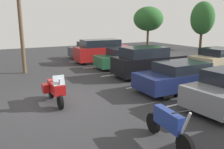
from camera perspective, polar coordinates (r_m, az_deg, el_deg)
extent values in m
cube|color=#2D2D30|center=(10.20, -12.22, -6.96)|extent=(44.00, 44.00, 0.10)
cylinder|color=black|center=(9.34, -12.62, -6.51)|extent=(0.62, 0.13, 0.62)
cylinder|color=black|center=(10.75, -14.79, -4.02)|extent=(0.62, 0.13, 0.62)
cube|color=#A51414|center=(9.93, -13.91, -2.97)|extent=(1.15, 0.38, 0.44)
cylinder|color=#B2B2B7|center=(9.33, -12.94, -3.94)|extent=(0.50, 0.08, 1.09)
cylinder|color=black|center=(9.29, -13.19, -1.45)|extent=(0.05, 0.62, 0.04)
cube|color=#A51414|center=(9.30, -12.92, -3.72)|extent=(0.45, 0.44, 0.40)
cube|color=#B2C1CC|center=(9.14, -12.96, -1.41)|extent=(0.17, 0.44, 0.39)
cube|color=#A51414|center=(10.35, -12.64, -2.84)|extent=(0.44, 0.25, 0.36)
cube|color=#A51414|center=(10.21, -16.08, -3.25)|extent=(0.44, 0.25, 0.36)
cylinder|color=black|center=(6.35, 17.50, -16.57)|extent=(0.63, 0.19, 0.62)
cylinder|color=black|center=(7.42, 10.07, -11.64)|extent=(0.63, 0.19, 0.62)
cube|color=navy|center=(6.68, 13.65, -10.64)|extent=(1.14, 0.37, 0.50)
cylinder|color=#B2B2B7|center=(6.24, 17.05, -12.87)|extent=(0.50, 0.13, 1.10)
cylinder|color=black|center=(6.12, 16.87, -8.72)|extent=(0.11, 0.62, 0.04)
cube|color=silver|center=(23.60, -6.76, 4.69)|extent=(0.12, 5.18, 0.01)
cube|color=silver|center=(20.89, -3.64, 3.68)|extent=(0.12, 5.18, 0.01)
cube|color=silver|center=(18.26, 0.37, 2.35)|extent=(0.12, 5.18, 0.01)
cube|color=silver|center=(15.76, 5.68, 0.57)|extent=(0.12, 5.18, 0.01)
cube|color=silver|center=(13.47, 12.89, -1.85)|extent=(0.12, 5.18, 0.01)
cube|color=silver|center=(11.50, 22.83, -5.12)|extent=(0.12, 5.18, 0.01)
cube|color=#38383D|center=(22.12, -4.49, 5.81)|extent=(2.10, 4.60, 0.84)
cube|color=black|center=(21.87, -5.46, 7.44)|extent=(1.82, 2.01, 0.47)
cylinder|color=black|center=(23.60, -2.05, 5.52)|extent=(0.25, 0.63, 0.62)
cylinder|color=black|center=(22.21, 0.03, 5.06)|extent=(0.25, 0.63, 0.62)
cylinder|color=black|center=(22.26, -8.97, 4.92)|extent=(0.25, 0.63, 0.62)
cylinder|color=black|center=(20.78, -7.23, 4.40)|extent=(0.25, 0.63, 0.62)
cube|color=maroon|center=(19.44, -2.28, 5.28)|extent=(2.05, 4.66, 1.09)
cube|color=black|center=(19.27, -2.85, 7.71)|extent=(1.83, 3.10, 0.59)
cylinder|color=black|center=(20.87, 0.75, 4.65)|extent=(0.25, 0.70, 0.69)
cylinder|color=black|center=(19.49, 2.88, 4.04)|extent=(0.25, 0.70, 0.69)
cylinder|color=black|center=(19.67, -7.38, 4.03)|extent=(0.25, 0.70, 0.69)
cylinder|color=black|center=(18.20, -5.74, 3.35)|extent=(0.25, 0.70, 0.69)
cube|color=#235638|center=(17.13, 3.66, 3.62)|extent=(2.16, 4.77, 0.76)
cube|color=black|center=(16.90, 2.78, 5.65)|extent=(1.82, 2.14, 0.50)
cylinder|color=black|center=(18.62, 6.80, 3.47)|extent=(0.27, 0.66, 0.65)
cylinder|color=black|center=(17.33, 9.49, 2.67)|extent=(0.27, 0.66, 0.65)
cylinder|color=black|center=(17.21, -2.24, 2.77)|extent=(0.27, 0.66, 0.65)
cylinder|color=black|center=(15.80, -0.07, 1.86)|extent=(0.27, 0.66, 0.65)
cube|color=black|center=(14.68, 9.10, 2.47)|extent=(1.96, 4.57, 1.05)
cube|color=black|center=(14.33, 7.93, 5.55)|extent=(1.76, 2.67, 0.58)
cylinder|color=black|center=(16.29, 11.79, 1.93)|extent=(0.24, 0.66, 0.65)
cylinder|color=black|center=(15.13, 15.51, 0.88)|extent=(0.24, 0.66, 0.65)
cylinder|color=black|center=(14.59, 2.34, 0.92)|extent=(0.24, 0.66, 0.65)
cylinder|color=black|center=(13.28, 5.68, -0.35)|extent=(0.24, 0.66, 0.65)
cube|color=navy|center=(12.08, 16.98, -0.89)|extent=(1.99, 4.94, 0.73)
cube|color=black|center=(11.86, 16.70, 1.84)|extent=(1.79, 2.38, 0.47)
cylinder|color=black|center=(13.85, 19.52, -0.36)|extent=(0.24, 0.72, 0.71)
cylinder|color=black|center=(12.84, 24.78, -1.84)|extent=(0.24, 0.72, 0.71)
cylinder|color=black|center=(11.69, 8.25, -2.13)|extent=(0.24, 0.72, 0.71)
cylinder|color=black|center=(10.47, 13.44, -4.16)|extent=(0.24, 0.72, 0.71)
cylinder|color=black|center=(9.75, 19.32, -5.81)|extent=(0.26, 0.73, 0.72)
cube|color=#C1B289|center=(18.80, 24.92, 3.28)|extent=(2.36, 4.93, 0.78)
cube|color=black|center=(18.45, 24.61, 5.17)|extent=(1.96, 2.36, 0.51)
cylinder|color=black|center=(20.64, 25.23, 3.23)|extent=(0.28, 0.66, 0.64)
cylinder|color=black|center=(17.95, 19.92, 2.40)|extent=(0.28, 0.66, 0.64)
cylinder|color=black|center=(17.06, 24.36, 1.50)|extent=(0.28, 0.66, 0.64)
cylinder|color=brown|center=(16.15, -21.65, 12.88)|extent=(0.24, 0.24, 7.19)
cylinder|color=#4C3823|center=(33.70, 8.76, 8.83)|extent=(0.32, 0.32, 2.02)
ellipsoid|color=#285B28|center=(33.61, 8.92, 13.37)|extent=(4.15, 4.15, 3.33)
cylinder|color=#4C3823|center=(30.11, 20.92, 7.45)|extent=(0.32, 0.32, 1.81)
ellipsoid|color=#285B28|center=(30.01, 21.37, 12.79)|extent=(2.76, 2.76, 3.81)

